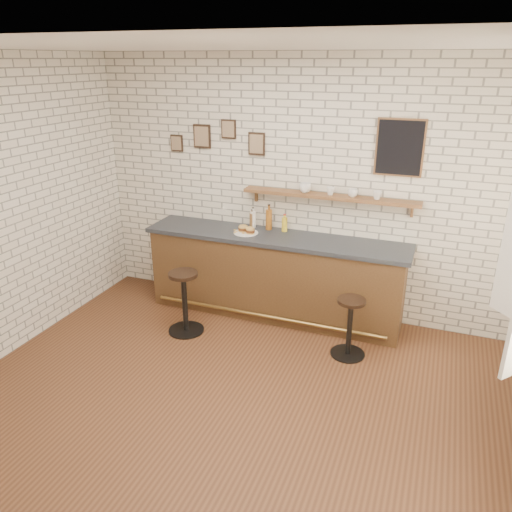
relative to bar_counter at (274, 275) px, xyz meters
The scene contains 17 objects.
ground 1.78m from the bar_counter, 84.43° to the right, with size 5.00×5.00×0.00m, color brown.
bar_counter is the anchor object (origin of this frame).
sandwich_plate 0.62m from the bar_counter, behind, with size 0.28×0.28×0.01m, color white.
ciabatta_sandwich 0.65m from the bar_counter, behind, with size 0.25×0.18×0.08m.
potato_chips 0.63m from the bar_counter, behind, with size 0.25×0.18×0.00m.
bitters_bottle_brown 0.72m from the bar_counter, 151.62° to the left, with size 0.07×0.07×0.23m.
bitters_bottle_white 0.72m from the bar_counter, 151.04° to the left, with size 0.07×0.07×0.25m.
bitters_bottle_amber 0.67m from the bar_counter, 127.04° to the left, with size 0.07×0.07×0.31m.
condiment_bottle_yellow 0.62m from the bar_counter, 74.95° to the left, with size 0.07×0.07×0.21m.
bar_stool_left 1.11m from the bar_counter, 136.40° to the right, with size 0.41×0.41×0.73m.
bar_stool_right 1.20m from the bar_counter, 29.92° to the right, with size 0.36×0.36×0.65m.
wall_shelf 1.14m from the bar_counter, 19.70° to the left, with size 2.00×0.18×0.18m.
shelf_cup_a 1.10m from the bar_counter, 35.16° to the left, with size 0.14×0.14×0.11m, color white.
shelf_cup_b 1.20m from the bar_counter, 19.19° to the left, with size 0.09×0.09×0.08m, color white.
shelf_cup_c 1.34m from the bar_counter, 13.67° to the left, with size 0.11×0.11×0.09m, color white.
shelf_cup_d 1.52m from the bar_counter, 10.44° to the left, with size 0.10×0.10×0.09m, color white.
back_wall_decor 1.61m from the bar_counter, 35.61° to the left, with size 2.96×0.02×0.56m.
Camera 1 is at (1.57, -3.46, 2.92)m, focal length 35.00 mm.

